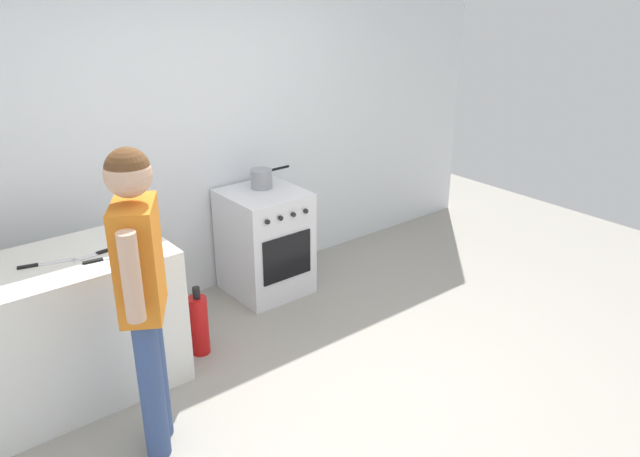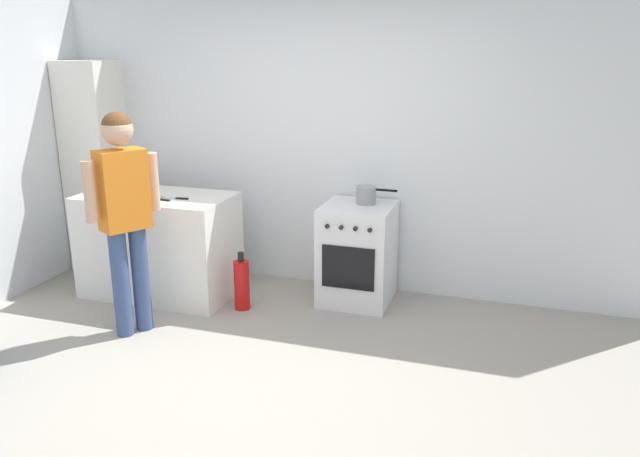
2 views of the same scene
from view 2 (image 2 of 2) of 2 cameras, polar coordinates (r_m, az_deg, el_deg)
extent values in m
plane|color=gray|center=(4.26, -6.91, -13.83)|extent=(8.00, 8.00, 0.00)
cube|color=silver|center=(5.57, 1.06, 7.80)|extent=(6.00, 0.10, 2.60)
cube|color=silver|center=(5.66, -14.48, -1.46)|extent=(1.30, 0.70, 0.90)
cube|color=silver|center=(5.34, 3.45, -2.30)|extent=(0.59, 0.60, 0.85)
cube|color=black|center=(5.07, 2.57, -3.63)|extent=(0.44, 0.01, 0.36)
cylinder|color=black|center=(5.14, 1.77, 1.88)|extent=(0.19, 0.19, 0.01)
cylinder|color=black|center=(5.08, 4.63, 1.64)|extent=(0.19, 0.19, 0.01)
cylinder|color=black|center=(5.36, 2.49, 2.50)|extent=(0.19, 0.19, 0.01)
cylinder|color=black|center=(5.30, 5.24, 2.28)|extent=(0.19, 0.19, 0.01)
cylinder|color=black|center=(5.00, 0.65, 0.21)|extent=(0.04, 0.02, 0.04)
cylinder|color=black|center=(4.97, 1.94, 0.09)|extent=(0.04, 0.02, 0.04)
cylinder|color=black|center=(4.94, 3.25, -0.03)|extent=(0.04, 0.02, 0.04)
cylinder|color=black|center=(4.91, 4.57, -0.15)|extent=(0.04, 0.02, 0.04)
cylinder|color=gray|center=(5.27, 4.23, 3.08)|extent=(0.17, 0.17, 0.15)
cylinder|color=black|center=(5.22, 6.11, 3.49)|extent=(0.18, 0.02, 0.02)
cube|color=silver|center=(5.25, -13.13, 2.40)|extent=(0.10, 0.04, 0.01)
cube|color=black|center=(5.31, -14.02, 2.54)|extent=(0.11, 0.04, 0.01)
cube|color=silver|center=(5.39, -13.72, 2.72)|extent=(0.14, 0.05, 0.01)
cube|color=black|center=(5.34, -12.51, 2.70)|extent=(0.11, 0.04, 0.01)
cube|color=silver|center=(5.50, -14.77, 2.92)|extent=(0.20, 0.09, 0.01)
cube|color=black|center=(5.61, -15.86, 3.13)|extent=(0.11, 0.05, 0.01)
cylinder|color=#384C7A|center=(4.93, -17.73, -4.82)|extent=(0.13, 0.13, 0.83)
cylinder|color=#384C7A|center=(4.99, -16.06, -4.42)|extent=(0.13, 0.13, 0.83)
cube|color=orange|center=(4.76, -17.60, 3.39)|extent=(0.35, 0.39, 0.59)
cylinder|color=tan|center=(4.67, -20.30, 3.19)|extent=(0.09, 0.09, 0.44)
cylinder|color=tan|center=(4.85, -15.05, 4.14)|extent=(0.09, 0.09, 0.44)
sphere|color=tan|center=(4.69, -18.07, 8.59)|extent=(0.23, 0.23, 0.23)
sphere|color=brown|center=(4.68, -18.09, 8.83)|extent=(0.21, 0.21, 0.21)
cylinder|color=red|center=(5.27, -7.16, -5.16)|extent=(0.13, 0.13, 0.42)
cylinder|color=black|center=(5.18, -7.26, -2.59)|extent=(0.05, 0.05, 0.08)
cube|color=silver|center=(6.44, -19.77, 5.32)|extent=(0.48, 0.44, 2.00)
camera|label=1|loc=(3.92, -58.40, 13.14)|focal=35.00mm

